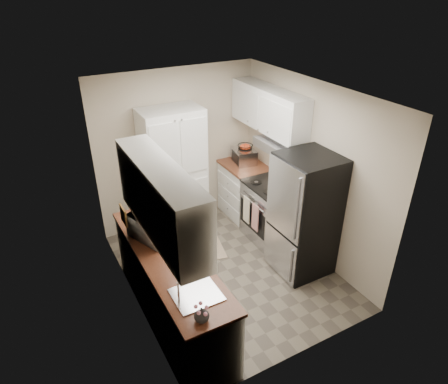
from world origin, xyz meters
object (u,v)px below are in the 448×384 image
object	(u,v)px
wine_bottle	(142,204)
toaster_oven	(244,156)
pantry_cabinet	(174,173)
microwave	(153,227)
refrigerator	(305,215)
electric_range	(271,211)

from	to	relation	value
wine_bottle	toaster_oven	bearing A→B (deg)	20.24
pantry_cabinet	wine_bottle	size ratio (longest dim) A/B	7.45
wine_bottle	toaster_oven	world-z (taller)	wine_bottle
pantry_cabinet	microwave	distance (m)	1.57
refrigerator	microwave	distance (m)	2.00
pantry_cabinet	microwave	bearing A→B (deg)	-121.33
microwave	toaster_oven	xyz separation A→B (m)	(2.04, 1.31, -0.03)
microwave	wine_bottle	distance (m)	0.58
wine_bottle	toaster_oven	distance (m)	2.11
electric_range	microwave	world-z (taller)	microwave
electric_range	wine_bottle	world-z (taller)	wine_bottle
wine_bottle	electric_range	bearing A→B (deg)	-4.85
wine_bottle	microwave	bearing A→B (deg)	-95.69
microwave	toaster_oven	bearing A→B (deg)	-79.43
pantry_cabinet	wine_bottle	world-z (taller)	pantry_cabinet
microwave	wine_bottle	xyz separation A→B (m)	(0.06, 0.58, -0.01)
toaster_oven	microwave	bearing A→B (deg)	-137.47
electric_range	pantry_cabinet	bearing A→B (deg)	141.78
wine_bottle	refrigerator	bearing A→B (deg)	-26.93
toaster_oven	refrigerator	bearing A→B (deg)	-82.88
refrigerator	microwave	size ratio (longest dim) A/B	3.19
pantry_cabinet	electric_range	size ratio (longest dim) A/B	1.77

